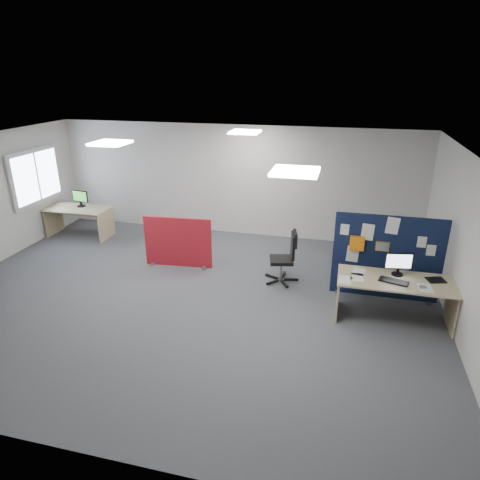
% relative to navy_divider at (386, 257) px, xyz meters
% --- Properties ---
extents(floor, '(9.00, 9.00, 0.00)m').
position_rel_navy_divider_xyz_m(floor, '(-3.46, -0.93, -0.78)').
color(floor, '#4D5054').
rests_on(floor, ground).
extents(ceiling, '(9.00, 7.00, 0.02)m').
position_rel_navy_divider_xyz_m(ceiling, '(-3.46, -0.93, 1.92)').
color(ceiling, white).
rests_on(ceiling, wall_back).
extents(wall_back, '(9.00, 0.02, 2.70)m').
position_rel_navy_divider_xyz_m(wall_back, '(-3.46, 2.57, 0.57)').
color(wall_back, silver).
rests_on(wall_back, floor).
extents(wall_front, '(9.00, 0.02, 2.70)m').
position_rel_navy_divider_xyz_m(wall_front, '(-3.46, -4.43, 0.57)').
color(wall_front, silver).
rests_on(wall_front, floor).
extents(wall_right, '(0.02, 7.00, 2.70)m').
position_rel_navy_divider_xyz_m(wall_right, '(1.04, -0.93, 0.57)').
color(wall_right, silver).
rests_on(wall_right, floor).
extents(window, '(0.06, 1.70, 1.30)m').
position_rel_navy_divider_xyz_m(window, '(-7.90, 1.07, 0.77)').
color(window, white).
rests_on(window, wall_left).
extents(ceiling_lights, '(4.10, 4.10, 0.04)m').
position_rel_navy_divider_xyz_m(ceiling_lights, '(-3.13, -0.26, 1.89)').
color(ceiling_lights, white).
rests_on(ceiling_lights, ceiling).
extents(navy_divider, '(1.89, 0.30, 1.56)m').
position_rel_navy_divider_xyz_m(navy_divider, '(0.00, 0.00, 0.00)').
color(navy_divider, '#0E1533').
rests_on(navy_divider, floor).
extents(main_desk, '(1.84, 0.82, 0.73)m').
position_rel_navy_divider_xyz_m(main_desk, '(0.12, -0.73, -0.22)').
color(main_desk, tan).
rests_on(main_desk, floor).
extents(monitor_main, '(0.45, 0.19, 0.39)m').
position_rel_navy_divider_xyz_m(monitor_main, '(0.15, -0.57, 0.17)').
color(monitor_main, black).
rests_on(monitor_main, main_desk).
extents(keyboard, '(0.48, 0.30, 0.02)m').
position_rel_navy_divider_xyz_m(keyboard, '(0.07, -0.86, -0.04)').
color(keyboard, black).
rests_on(keyboard, main_desk).
extents(mouse, '(0.11, 0.07, 0.03)m').
position_rel_navy_divider_xyz_m(mouse, '(0.50, -0.95, -0.04)').
color(mouse, gray).
rests_on(mouse, main_desk).
extents(paper_tray, '(0.33, 0.29, 0.01)m').
position_rel_navy_divider_xyz_m(paper_tray, '(0.74, -0.63, -0.05)').
color(paper_tray, black).
rests_on(paper_tray, main_desk).
extents(red_divider, '(1.43, 0.30, 1.08)m').
position_rel_navy_divider_xyz_m(red_divider, '(-4.10, 0.34, -0.26)').
color(red_divider, maroon).
rests_on(red_divider, floor).
extents(second_desk, '(1.54, 0.77, 0.73)m').
position_rel_navy_divider_xyz_m(second_desk, '(-7.14, 1.44, -0.23)').
color(second_desk, tan).
rests_on(second_desk, floor).
extents(monitor_second, '(0.45, 0.20, 0.40)m').
position_rel_navy_divider_xyz_m(monitor_second, '(-7.13, 1.54, 0.17)').
color(monitor_second, black).
rests_on(monitor_second, second_desk).
extents(office_chair, '(0.68, 0.66, 1.02)m').
position_rel_navy_divider_xyz_m(office_chair, '(-1.78, 0.18, -0.20)').
color(office_chair, black).
rests_on(office_chair, floor).
extents(desk_papers, '(1.45, 0.68, 0.00)m').
position_rel_navy_divider_xyz_m(desk_papers, '(-0.28, -0.83, -0.05)').
color(desk_papers, white).
rests_on(desk_papers, main_desk).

